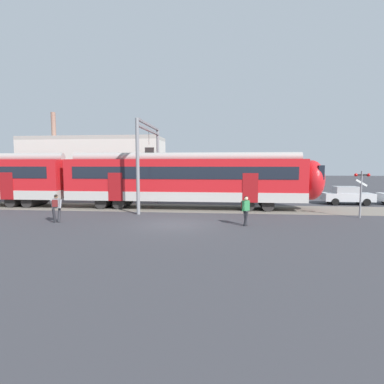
% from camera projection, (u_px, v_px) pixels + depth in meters
% --- Properties ---
extents(ground_plane, '(160.00, 160.00, 0.00)m').
position_uv_depth(ground_plane, '(174.00, 224.00, 17.06)').
color(ground_plane, '#38383D').
extents(track_bed, '(80.00, 4.40, 0.01)m').
position_uv_depth(track_bed, '(51.00, 206.00, 24.51)').
color(track_bed, slate).
rests_on(track_bed, ground).
extents(commuter_train, '(38.05, 3.07, 4.73)m').
position_uv_depth(commuter_train, '(79.00, 179.00, 24.05)').
color(commuter_train, '#B7B2AD').
rests_on(commuter_train, ground).
extents(pedestrian_grey, '(0.54, 0.67, 1.67)m').
position_uv_depth(pedestrian_grey, '(56.00, 206.00, 17.51)').
color(pedestrian_grey, '#28282D').
rests_on(pedestrian_grey, ground).
extents(pedestrian_green, '(0.50, 0.71, 1.67)m').
position_uv_depth(pedestrian_green, '(246.00, 208.00, 16.59)').
color(pedestrian_green, '#28282D').
rests_on(pedestrian_green, ground).
extents(parked_car_silver, '(4.02, 1.80, 1.54)m').
position_uv_depth(parked_car_silver, '(347.00, 195.00, 25.55)').
color(parked_car_silver, '#B7BABF').
rests_on(parked_car_silver, ground).
extents(catenary_gantry, '(0.24, 6.64, 6.53)m').
position_uv_depth(catenary_gantry, '(149.00, 153.00, 23.28)').
color(catenary_gantry, gray).
rests_on(catenary_gantry, ground).
extents(crossing_signal, '(0.96, 0.22, 3.00)m').
position_uv_depth(crossing_signal, '(361.00, 187.00, 18.90)').
color(crossing_signal, gray).
rests_on(crossing_signal, ground).
extents(background_building, '(15.23, 5.00, 9.20)m').
position_uv_depth(background_building, '(94.00, 166.00, 33.34)').
color(background_building, beige).
rests_on(background_building, ground).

